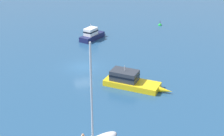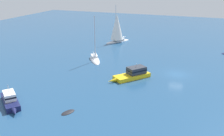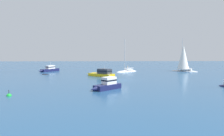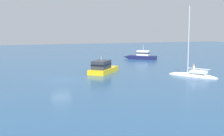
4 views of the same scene
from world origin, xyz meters
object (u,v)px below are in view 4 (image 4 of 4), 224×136
powerboat (142,56)px  dinghy (102,61)px  motor_cruiser_1 (103,68)px  ketch (193,75)px

powerboat → dinghy: size_ratio=2.69×
motor_cruiser_1 → ketch: bearing=-85.5°
powerboat → motor_cruiser_1: 21.44m
powerboat → motor_cruiser_1: bearing=90.4°
dinghy → motor_cruiser_1: bearing=4.6°
dinghy → motor_cruiser_1: (-4.59, -15.67, 0.79)m
ketch → motor_cruiser_1: size_ratio=1.36×
motor_cruiser_1 → powerboat: bearing=-1.2°
ketch → powerboat: bearing=-38.6°
powerboat → dinghy: powerboat is taller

